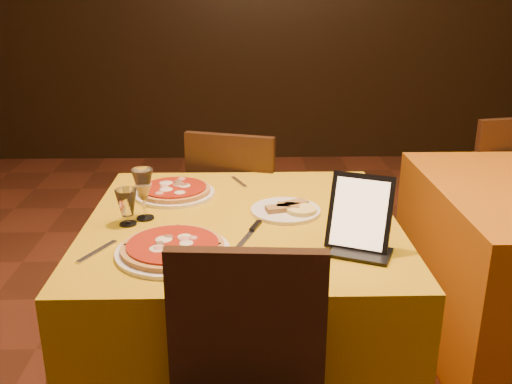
{
  "coord_description": "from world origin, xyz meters",
  "views": [
    {
      "loc": [
        -0.19,
        -1.76,
        1.53
      ],
      "look_at": [
        -0.14,
        0.11,
        0.86
      ],
      "focal_mm": 40.0,
      "sensor_mm": 36.0,
      "label": 1
    }
  ],
  "objects_px": {
    "pizza_near": "(173,249)",
    "water_glass": "(127,207)",
    "main_table": "(243,310)",
    "pizza_far": "(174,192)",
    "tablet": "(360,213)",
    "chair_side_far": "(483,190)",
    "wine_glass": "(144,194)",
    "chair_main_far": "(242,214)"
  },
  "relations": [
    {
      "from": "pizza_near",
      "to": "water_glass",
      "type": "xyz_separation_m",
      "value": [
        -0.18,
        0.24,
        0.05
      ]
    },
    {
      "from": "main_table",
      "to": "pizza_far",
      "type": "bearing_deg",
      "value": 136.25
    },
    {
      "from": "pizza_far",
      "to": "tablet",
      "type": "height_order",
      "value": "tablet"
    },
    {
      "from": "chair_side_far",
      "to": "water_glass",
      "type": "xyz_separation_m",
      "value": [
        -1.76,
        -1.15,
        0.36
      ]
    },
    {
      "from": "chair_side_far",
      "to": "tablet",
      "type": "distance_m",
      "value": 1.73
    },
    {
      "from": "main_table",
      "to": "pizza_far",
      "type": "relative_size",
      "value": 3.45
    },
    {
      "from": "chair_side_far",
      "to": "wine_glass",
      "type": "bearing_deg",
      "value": 21.02
    },
    {
      "from": "pizza_near",
      "to": "wine_glass",
      "type": "xyz_separation_m",
      "value": [
        -0.13,
        0.29,
        0.08
      ]
    },
    {
      "from": "chair_side_far",
      "to": "water_glass",
      "type": "height_order",
      "value": "chair_side_far"
    },
    {
      "from": "main_table",
      "to": "chair_main_far",
      "type": "height_order",
      "value": "chair_main_far"
    },
    {
      "from": "main_table",
      "to": "tablet",
      "type": "distance_m",
      "value": 0.67
    },
    {
      "from": "pizza_far",
      "to": "water_glass",
      "type": "xyz_separation_m",
      "value": [
        -0.13,
        -0.3,
        0.05
      ]
    },
    {
      "from": "chair_side_far",
      "to": "chair_main_far",
      "type": "bearing_deg",
      "value": 1.45
    },
    {
      "from": "wine_glass",
      "to": "tablet",
      "type": "relative_size",
      "value": 0.78
    },
    {
      "from": "pizza_far",
      "to": "tablet",
      "type": "bearing_deg",
      "value": -38.3
    },
    {
      "from": "chair_main_far",
      "to": "pizza_far",
      "type": "relative_size",
      "value": 2.86
    },
    {
      "from": "tablet",
      "to": "pizza_near",
      "type": "bearing_deg",
      "value": -153.89
    },
    {
      "from": "main_table",
      "to": "pizza_near",
      "type": "distance_m",
      "value": 0.52
    },
    {
      "from": "main_table",
      "to": "pizza_near",
      "type": "height_order",
      "value": "pizza_near"
    },
    {
      "from": "wine_glass",
      "to": "pizza_far",
      "type": "bearing_deg",
      "value": 72.67
    },
    {
      "from": "pizza_near",
      "to": "chair_main_far",
      "type": "bearing_deg",
      "value": 78.6
    },
    {
      "from": "main_table",
      "to": "chair_main_far",
      "type": "distance_m",
      "value": 0.79
    },
    {
      "from": "main_table",
      "to": "wine_glass",
      "type": "bearing_deg",
      "value": 178.23
    },
    {
      "from": "pizza_far",
      "to": "tablet",
      "type": "distance_m",
      "value": 0.82
    },
    {
      "from": "water_glass",
      "to": "tablet",
      "type": "relative_size",
      "value": 0.53
    },
    {
      "from": "chair_side_far",
      "to": "pizza_near",
      "type": "xyz_separation_m",
      "value": [
        -1.57,
        -1.38,
        0.31
      ]
    },
    {
      "from": "main_table",
      "to": "tablet",
      "type": "xyz_separation_m",
      "value": [
        0.37,
        -0.25,
        0.49
      ]
    },
    {
      "from": "wine_glass",
      "to": "main_table",
      "type": "bearing_deg",
      "value": -1.77
    },
    {
      "from": "chair_main_far",
      "to": "water_glass",
      "type": "bearing_deg",
      "value": 81.68
    },
    {
      "from": "pizza_far",
      "to": "tablet",
      "type": "relative_size",
      "value": 1.31
    },
    {
      "from": "tablet",
      "to": "pizza_far",
      "type": "bearing_deg",
      "value": 164.91
    },
    {
      "from": "chair_main_far",
      "to": "tablet",
      "type": "relative_size",
      "value": 3.73
    },
    {
      "from": "water_glass",
      "to": "tablet",
      "type": "bearing_deg",
      "value": -15.01
    },
    {
      "from": "chair_main_far",
      "to": "wine_glass",
      "type": "xyz_separation_m",
      "value": [
        -0.35,
        -0.78,
        0.39
      ]
    },
    {
      "from": "chair_main_far",
      "to": "pizza_far",
      "type": "bearing_deg",
      "value": 80.39
    },
    {
      "from": "tablet",
      "to": "main_table",
      "type": "bearing_deg",
      "value": 169.47
    },
    {
      "from": "main_table",
      "to": "water_glass",
      "type": "height_order",
      "value": "water_glass"
    },
    {
      "from": "main_table",
      "to": "chair_side_far",
      "type": "bearing_deg",
      "value": 39.13
    },
    {
      "from": "chair_side_far",
      "to": "tablet",
      "type": "bearing_deg",
      "value": 42.12
    },
    {
      "from": "main_table",
      "to": "pizza_near",
      "type": "relative_size",
      "value": 3.08
    },
    {
      "from": "pizza_far",
      "to": "wine_glass",
      "type": "distance_m",
      "value": 0.27
    },
    {
      "from": "wine_glass",
      "to": "water_glass",
      "type": "height_order",
      "value": "wine_glass"
    }
  ]
}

